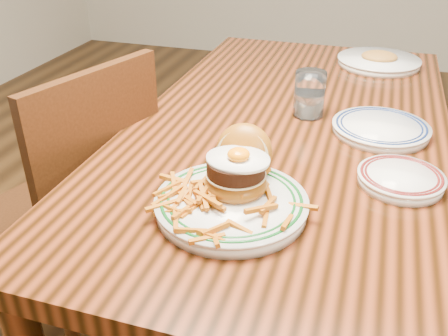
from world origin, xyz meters
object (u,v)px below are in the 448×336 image
(chair_left, at_px, (80,203))
(main_plate, at_px, (234,190))
(table, at_px, (288,150))
(side_plate, at_px, (401,178))

(chair_left, relative_size, main_plate, 2.91)
(chair_left, bearing_deg, table, 37.38)
(table, distance_m, main_plate, 0.47)
(chair_left, height_order, main_plate, chair_left)
(chair_left, xyz_separation_m, main_plate, (0.54, -0.24, 0.29))
(table, distance_m, side_plate, 0.40)
(chair_left, distance_m, side_plate, 0.91)
(chair_left, xyz_separation_m, side_plate, (0.87, -0.04, 0.27))
(table, distance_m, chair_left, 0.64)
(chair_left, relative_size, side_plate, 4.97)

